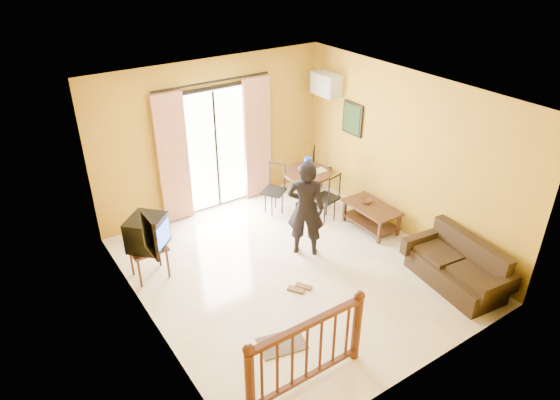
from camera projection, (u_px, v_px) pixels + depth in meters
ground at (293, 269)px, 7.82m from camera, size 5.00×5.00×0.00m
room_shell at (294, 172)px, 7.00m from camera, size 5.00×5.00×5.00m
balcony_door at (216, 149)px, 9.02m from camera, size 2.25×0.14×2.46m
tv_table at (148, 251)px, 7.46m from camera, size 0.53×0.44×0.53m
television at (147, 233)px, 7.32m from camera, size 0.73×0.73×0.49m
picture_left at (150, 235)px, 5.85m from camera, size 0.05×0.42×0.52m
dining_table at (307, 179)px, 9.28m from camera, size 0.89×0.89×0.74m
water_jug at (308, 165)px, 9.16m from camera, size 0.14×0.14×0.27m
serving_tray at (319, 171)px, 9.22m from camera, size 0.29×0.19×0.02m
dining_chairs at (307, 207)px, 9.54m from camera, size 1.82×1.44×0.95m
air_conditioner at (326, 84)px, 9.22m from camera, size 0.31×0.60×0.40m
botanical_print at (353, 119)px, 9.05m from camera, size 0.05×0.50×0.60m
coffee_table at (371, 213)px, 8.75m from camera, size 0.56×1.01×0.44m
bowl at (366, 201)px, 8.78m from camera, size 0.19×0.19×0.06m
sofa at (458, 268)px, 7.40m from camera, size 0.87×1.61×0.73m
standing_person at (306, 208)px, 7.85m from camera, size 0.71×0.69×1.64m
stair_balustrade at (307, 348)px, 5.61m from camera, size 1.63×0.13×1.04m
doormat at (282, 344)px, 6.42m from camera, size 0.68×0.53×0.02m
sandals at (300, 288)px, 7.40m from camera, size 0.36×0.26×0.03m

